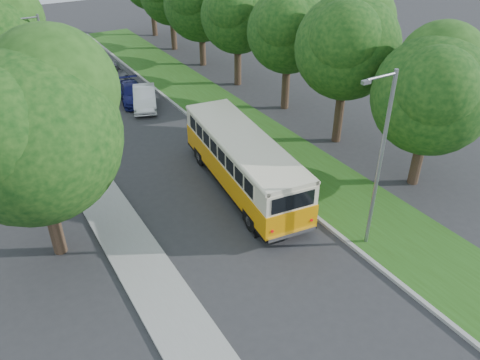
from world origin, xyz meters
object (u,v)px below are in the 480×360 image
lamppost_far (48,72)px  car_white (145,98)px  lamppost_near (379,158)px  vintage_bus (243,163)px  car_silver (217,138)px  car_grey (111,73)px  car_blue (132,93)px

lamppost_far → car_white: size_ratio=1.68×
lamppost_far → lamppost_near: bearing=-64.3°
lamppost_near → lamppost_far: bearing=115.7°
vintage_bus → car_silver: vintage_bus is taller
lamppost_near → vintage_bus: bearing=108.4°
lamppost_far → vintage_bus: 13.78m
car_silver → car_grey: car_grey is taller
lamppost_far → car_white: (6.35, 1.36, -3.38)m
car_grey → lamppost_far: bearing=-123.3°
lamppost_near → vintage_bus: lamppost_near is taller
lamppost_near → car_grey: 26.80m
vintage_bus → car_white: vintage_bus is taller
vintage_bus → car_blue: 14.74m
vintage_bus → car_silver: 4.95m
lamppost_far → car_grey: size_ratio=1.44×
car_silver → car_blue: size_ratio=0.86×
lamppost_far → car_grey: lamppost_far is taller
vintage_bus → car_grey: vintage_bus is taller
car_white → car_grey: 6.53m
vintage_bus → car_grey: 19.69m
lamppost_far → car_grey: (5.91, 7.88, -3.39)m
lamppost_far → car_blue: size_ratio=1.66×
lamppost_far → car_grey: 10.42m
car_blue → lamppost_far: bearing=-143.6°
car_silver → lamppost_near: bearing=-81.1°
car_silver → car_grey: (-1.79, 14.90, 0.06)m
lamppost_far → car_white: 7.32m
lamppost_near → car_silver: lamppost_near is taller
car_silver → car_blue: car_silver is taller
vintage_bus → car_blue: (-0.71, 14.69, -0.89)m
car_white → car_blue: bearing=124.3°
lamppost_far → car_silver: bearing=-42.4°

